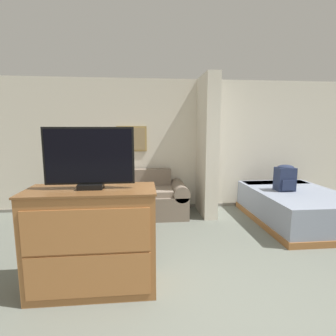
% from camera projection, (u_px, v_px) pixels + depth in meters
% --- Properties ---
extents(wall_back, '(7.70, 0.16, 2.60)m').
position_uv_depth(wall_back, '(181.00, 145.00, 5.37)').
color(wall_back, silver).
rests_on(wall_back, ground_plane).
extents(wall_partition_pillar, '(0.24, 0.84, 2.60)m').
position_uv_depth(wall_partition_pillar, '(207.00, 147.00, 4.94)').
color(wall_partition_pillar, silver).
rests_on(wall_partition_pillar, ground_plane).
extents(couch, '(2.07, 0.84, 0.84)m').
position_uv_depth(couch, '(132.00, 199.00, 4.94)').
color(couch, gray).
rests_on(couch, ground_plane).
extents(coffee_table, '(0.58, 0.43, 0.43)m').
position_uv_depth(coffee_table, '(132.00, 213.00, 3.98)').
color(coffee_table, '#996033').
rests_on(coffee_table, ground_plane).
extents(side_table, '(0.39, 0.39, 0.57)m').
position_uv_depth(side_table, '(69.00, 193.00, 4.81)').
color(side_table, '#996033').
rests_on(side_table, ground_plane).
extents(table_lamp, '(0.30, 0.30, 0.40)m').
position_uv_depth(table_lamp, '(68.00, 173.00, 4.75)').
color(table_lamp, tan).
rests_on(table_lamp, side_table).
extents(tv_dresser, '(1.26, 0.56, 1.05)m').
position_uv_depth(tv_dresser, '(93.00, 240.00, 2.64)').
color(tv_dresser, '#996033').
rests_on(tv_dresser, ground_plane).
extents(tv, '(0.86, 0.16, 0.60)m').
position_uv_depth(tv, '(90.00, 158.00, 2.52)').
color(tv, black).
rests_on(tv, tv_dresser).
extents(bed, '(1.44, 2.04, 0.56)m').
position_uv_depth(bed, '(296.00, 206.00, 4.60)').
color(bed, '#996033').
rests_on(bed, ground_plane).
extents(backpack, '(0.31, 0.26, 0.46)m').
position_uv_depth(backpack, '(285.00, 177.00, 4.58)').
color(backpack, '#232D4C').
rests_on(backpack, bed).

